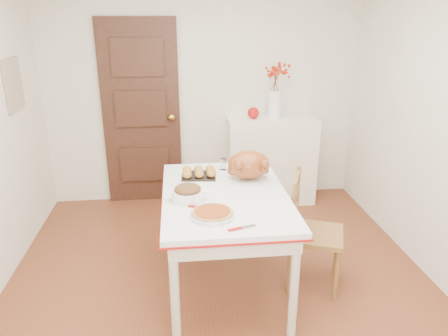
{
  "coord_description": "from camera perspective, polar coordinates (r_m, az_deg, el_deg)",
  "views": [
    {
      "loc": [
        -0.3,
        -2.73,
        2.09
      ],
      "look_at": [
        0.03,
        0.2,
        1.0
      ],
      "focal_mm": 33.9,
      "sensor_mm": 36.0,
      "label": 1
    }
  ],
  "objects": [
    {
      "name": "carving_knife",
      "position": [
        2.91,
        -2.44,
        -5.45
      ],
      "size": [
        0.26,
        0.16,
        0.01
      ],
      "primitive_type": null,
      "rotation": [
        0.0,
        0.0,
        -0.42
      ],
      "color": "silver",
      "rests_on": "kitchen_table"
    },
    {
      "name": "rolls_tray",
      "position": [
        3.46,
        -3.41,
        -0.62
      ],
      "size": [
        0.29,
        0.24,
        0.07
      ],
      "primitive_type": null,
      "rotation": [
        0.0,
        0.0,
        -0.09
      ],
      "color": "#AB6D2A",
      "rests_on": "kitchen_table"
    },
    {
      "name": "stuffing_dish",
      "position": [
        3.04,
        -4.91,
        -3.35
      ],
      "size": [
        0.33,
        0.28,
        0.11
      ],
      "primitive_type": null,
      "rotation": [
        0.0,
        0.0,
        -0.23
      ],
      "color": "brown",
      "rests_on": "kitchen_table"
    },
    {
      "name": "apple",
      "position": [
        4.7,
        3.97,
        7.42
      ],
      "size": [
        0.13,
        0.13,
        0.13
      ],
      "primitive_type": "sphere",
      "color": "#A10F0D",
      "rests_on": "sideboard"
    },
    {
      "name": "shaker_pair",
      "position": [
        3.71,
        4.13,
        1.0
      ],
      "size": [
        0.11,
        0.06,
        0.1
      ],
      "primitive_type": null,
      "rotation": [
        0.0,
        0.0,
        0.2
      ],
      "color": "white",
      "rests_on": "kitchen_table"
    },
    {
      "name": "wall_back",
      "position": [
        4.81,
        -2.77,
        10.12
      ],
      "size": [
        3.5,
        0.0,
        2.5
      ],
      "primitive_type": "cube",
      "color": "silver",
      "rests_on": "ground"
    },
    {
      "name": "chair_oak",
      "position": [
        3.44,
        12.32,
        -8.39
      ],
      "size": [
        0.54,
        0.54,
        0.94
      ],
      "primitive_type": null,
      "rotation": [
        0.0,
        0.0,
        1.21
      ],
      "color": "brown",
      "rests_on": "floor"
    },
    {
      "name": "sideboard",
      "position": [
        4.9,
        6.28,
        1.06
      ],
      "size": [
        0.99,
        0.44,
        0.99
      ],
      "primitive_type": "cube",
      "color": "white",
      "rests_on": "floor"
    },
    {
      "name": "turkey_platter",
      "position": [
        3.35,
        3.34,
        0.23
      ],
      "size": [
        0.41,
        0.35,
        0.25
      ],
      "primitive_type": null,
      "rotation": [
        0.0,
        0.0,
        -0.1
      ],
      "color": "brown",
      "rests_on": "kitchen_table"
    },
    {
      "name": "floor",
      "position": [
        3.45,
        -0.09,
        -17.06
      ],
      "size": [
        3.5,
        4.0,
        0.0
      ],
      "primitive_type": "cube",
      "color": "brown",
      "rests_on": "ground"
    },
    {
      "name": "photo_board",
      "position": [
        4.22,
        -26.55,
        10.09
      ],
      "size": [
        0.03,
        0.35,
        0.45
      ],
      "primitive_type": "cube",
      "color": "tan",
      "rests_on": "ground"
    },
    {
      "name": "pie_server",
      "position": [
        2.66,
        2.45,
        -8.05
      ],
      "size": [
        0.2,
        0.11,
        0.01
      ],
      "primitive_type": null,
      "rotation": [
        0.0,
        0.0,
        0.29
      ],
      "color": "silver",
      "rests_on": "kitchen_table"
    },
    {
      "name": "berry_vase",
      "position": [
        4.7,
        6.92,
        10.46
      ],
      "size": [
        0.33,
        0.33,
        0.63
      ],
      "primitive_type": null,
      "color": "white",
      "rests_on": "sideboard"
    },
    {
      "name": "pumpkin_pie",
      "position": [
        2.79,
        -1.59,
        -6.08
      ],
      "size": [
        0.34,
        0.34,
        0.06
      ],
      "primitive_type": "cylinder",
      "rotation": [
        0.0,
        0.0,
        -0.25
      ],
      "color": "#893612",
      "rests_on": "kitchen_table"
    },
    {
      "name": "drinking_glass",
      "position": [
        3.62,
        -0.11,
        0.54
      ],
      "size": [
        0.07,
        0.07,
        0.1
      ],
      "primitive_type": "cylinder",
      "rotation": [
        0.0,
        0.0,
        0.28
      ],
      "color": "white",
      "rests_on": "kitchen_table"
    },
    {
      "name": "kitchen_table",
      "position": [
        3.35,
        0.1,
        -9.85
      ],
      "size": [
        0.94,
        1.38,
        0.82
      ],
      "primitive_type": null,
      "color": "white",
      "rests_on": "floor"
    },
    {
      "name": "door_back",
      "position": [
        4.83,
        -11.07,
        7.16
      ],
      "size": [
        0.85,
        0.06,
        2.06
      ],
      "primitive_type": "cube",
      "color": "black",
      "rests_on": "ground"
    }
  ]
}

